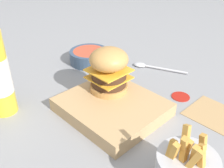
# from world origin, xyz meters

# --- Properties ---
(ground_plane) EXTENTS (6.00, 6.00, 0.00)m
(ground_plane) POSITION_xyz_m (0.00, 0.00, 0.00)
(ground_plane) COLOR gray
(serving_board) EXTENTS (0.24, 0.21, 0.03)m
(serving_board) POSITION_xyz_m (-0.03, -0.01, 0.02)
(serving_board) COLOR tan
(serving_board) RESTS_ON ground_plane
(burger) EXTENTS (0.10, 0.10, 0.12)m
(burger) POSITION_xyz_m (-0.08, 0.02, 0.10)
(burger) COLOR tan
(burger) RESTS_ON serving_board
(side_bowl) EXTENTS (0.13, 0.13, 0.04)m
(side_bowl) POSITION_xyz_m (-0.29, 0.13, 0.02)
(side_bowl) COLOR #384C66
(side_bowl) RESTS_ON ground_plane
(spoon) EXTENTS (0.17, 0.09, 0.01)m
(spoon) POSITION_xyz_m (-0.12, 0.25, 0.01)
(spoon) COLOR silver
(spoon) RESTS_ON ground_plane
(ketchup_puddle) EXTENTS (0.05, 0.05, 0.00)m
(ketchup_puddle) POSITION_xyz_m (0.05, 0.17, 0.00)
(ketchup_puddle) COLOR #B21E14
(ketchup_puddle) RESTS_ON ground_plane
(parchment_square) EXTENTS (0.12, 0.12, 0.00)m
(parchment_square) POSITION_xyz_m (0.15, 0.16, 0.00)
(parchment_square) COLOR tan
(parchment_square) RESTS_ON ground_plane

